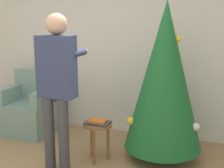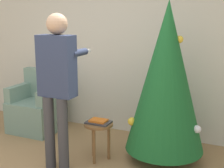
# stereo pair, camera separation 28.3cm
# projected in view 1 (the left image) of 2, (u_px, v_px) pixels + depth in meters

# --- Properties ---
(wall_back) EXTENTS (8.00, 0.06, 2.70)m
(wall_back) POSITION_uv_depth(u_px,v_px,m) (109.00, 43.00, 4.64)
(wall_back) COLOR beige
(wall_back) RESTS_ON ground_plane
(christmas_tree) EXTENTS (0.94, 0.94, 1.94)m
(christmas_tree) POSITION_uv_depth(u_px,v_px,m) (165.00, 77.00, 3.70)
(christmas_tree) COLOR brown
(christmas_tree) RESTS_ON ground_plane
(armchair) EXTENTS (0.69, 0.65, 0.93)m
(armchair) POSITION_uv_depth(u_px,v_px,m) (30.00, 110.00, 4.72)
(armchair) COLOR gray
(armchair) RESTS_ON ground_plane
(person_standing) EXTENTS (0.43, 0.57, 1.78)m
(person_standing) POSITION_uv_depth(u_px,v_px,m) (57.00, 79.00, 3.42)
(person_standing) COLOR #38383D
(person_standing) RESTS_ON ground_plane
(side_stool) EXTENTS (0.35, 0.35, 0.48)m
(side_stool) POSITION_uv_depth(u_px,v_px,m) (98.00, 130.00, 3.78)
(side_stool) COLOR brown
(side_stool) RESTS_ON ground_plane
(laptop) EXTENTS (0.29, 0.20, 0.02)m
(laptop) POSITION_uv_depth(u_px,v_px,m) (98.00, 123.00, 3.76)
(laptop) COLOR #38383D
(laptop) RESTS_ON side_stool
(book) EXTENTS (0.20, 0.15, 0.02)m
(book) POSITION_uv_depth(u_px,v_px,m) (98.00, 121.00, 3.76)
(book) COLOR orange
(book) RESTS_ON laptop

